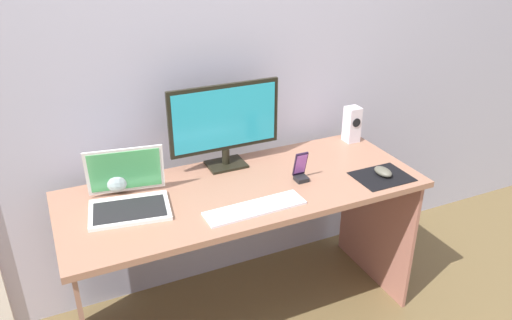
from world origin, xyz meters
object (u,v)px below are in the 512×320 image
Objects in this scene: monitor at (225,122)px; speaker_right at (352,124)px; laptop at (128,196)px; mouse at (383,172)px; phone_in_dock at (301,171)px; fishbowl at (116,176)px; keyboard_external at (255,208)px.

speaker_right is (0.71, -0.00, -0.13)m from monitor.
mouse is at bearing -11.04° from laptop.
phone_in_dock reaches higher than mouse.
fishbowl is (-1.22, -0.02, -0.02)m from speaker_right.
monitor is at bearing 132.11° from phone_in_dock.
speaker_right is 1.28× the size of fishbowl.
keyboard_external is 4.23× the size of mouse.
phone_in_dock reaches higher than keyboard_external.
monitor reaches higher than mouse.
fishbowl is at bearing 161.60° from phone_in_dock.
laptop is 0.16m from fishbowl.
phone_in_dock is (-0.36, 0.12, 0.03)m from mouse.
phone_in_dock is (0.29, 0.14, 0.04)m from keyboard_external.
laptop reaches higher than mouse.
mouse reaches higher than keyboard_external.
fishbowl is (-0.02, 0.16, 0.02)m from laptop.
keyboard_external is (-0.75, -0.41, -0.09)m from speaker_right.
phone_in_dock is (0.77, -0.25, -0.02)m from fishbowl.
phone_in_dock is (0.25, -0.28, -0.17)m from monitor.
phone_in_dock is at bearing -18.40° from fishbowl.
fishbowl is 0.62m from keyboard_external.
keyboard_external is at bearing -27.29° from laptop.
speaker_right reaches higher than mouse.
monitor is 1.26× the size of keyboard_external.
monitor is at bearing 83.07° from keyboard_external.
mouse is at bearing -18.43° from fishbowl.
speaker_right is 1.22m from fishbowl.
monitor is 0.76m from mouse.
fishbowl is 0.35× the size of keyboard_external.
mouse is 0.38m from phone_in_dock.
monitor is at bearing 19.93° from laptop.
laptop reaches higher than phone_in_dock.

